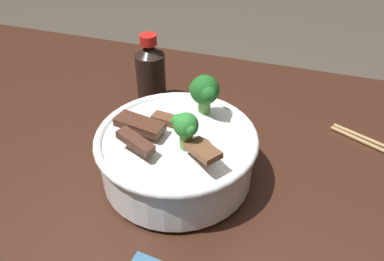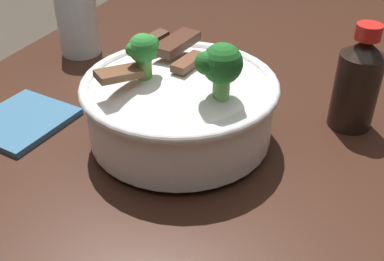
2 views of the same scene
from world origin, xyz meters
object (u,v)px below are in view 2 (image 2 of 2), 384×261
Objects in this scene: rice_bowl at (180,101)px; soy_sauce_bottle at (357,84)px; drinking_glass at (78,22)px; folded_napkin at (22,121)px.

rice_bowl is 0.22m from soy_sauce_bottle.
rice_bowl is at bearing 121.81° from soy_sauce_bottle.
drinking_glass is at bearing 58.00° from rice_bowl.
drinking_glass reaches higher than folded_napkin.
soy_sauce_bottle is (0.11, -0.19, 0.01)m from rice_bowl.
folded_napkin is at bearing 104.12° from rice_bowl.
rice_bowl is at bearing -122.00° from drinking_glass.
drinking_glass is at bearing 14.69° from folded_napkin.
drinking_glass is 0.89× the size of soy_sauce_bottle.
drinking_glass is (0.16, 0.26, -0.00)m from rice_bowl.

